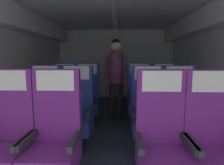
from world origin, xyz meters
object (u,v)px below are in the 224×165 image
object	(u,v)px
seat_c_left_window	(64,98)
seat_c_right_window	(140,99)
seat_b_right_aisle	(179,114)
seat_c_right_aisle	(164,99)
seat_b_left_aisle	(76,112)
seat_c_left_aisle	(87,98)
seat_a_left_aisle	(54,140)
seat_a_left_window	(7,140)
seat_a_right_aisle	(213,144)
seat_b_right_window	(148,113)
seat_b_left_window	(45,112)
flight_attendant	(116,71)
seat_a_right_window	(162,143)

from	to	relation	value
seat_c_left_window	seat_c_right_window	size ratio (longest dim) A/B	1.00
seat_b_right_aisle	seat_c_right_aisle	distance (m)	0.98
seat_b_left_aisle	seat_c_left_aisle	xyz separation A→B (m)	(-0.00, 0.95, 0.00)
seat_a_left_aisle	seat_b_left_aisle	distance (m)	0.94
seat_a_left_window	seat_c_left_window	size ratio (longest dim) A/B	1.00
seat_a_right_aisle	seat_b_right_window	world-z (taller)	same
seat_a_left_aisle	seat_b_right_aisle	world-z (taller)	same
seat_b_left_window	seat_c_right_window	bearing A→B (deg)	32.02
seat_a_left_aisle	seat_b_right_aisle	size ratio (longest dim) A/B	1.00
flight_attendant	seat_b_left_window	bearing A→B (deg)	61.19
seat_b_right_aisle	seat_b_left_aisle	bearing A→B (deg)	179.57
seat_a_right_window	seat_a_left_window	bearing A→B (deg)	179.79
seat_b_left_window	seat_c_left_aisle	world-z (taller)	same
seat_a_left_window	seat_b_right_window	xyz separation A→B (m)	(1.52, 0.95, 0.00)
seat_b_right_aisle	seat_b_right_window	bearing A→B (deg)	178.42
seat_a_right_aisle	seat_b_left_window	size ratio (longest dim) A/B	1.00
seat_b_right_aisle	seat_b_right_window	size ratio (longest dim) A/B	1.00
seat_b_left_window	seat_b_left_aisle	bearing A→B (deg)	-0.72
seat_c_right_aisle	seat_b_right_aisle	bearing A→B (deg)	-90.76
seat_a_right_window	seat_c_right_window	bearing A→B (deg)	90.01
seat_c_right_window	seat_b_left_window	bearing A→B (deg)	-147.98
seat_b_right_aisle	seat_b_right_window	xyz separation A→B (m)	(-0.45, 0.01, 0.00)
seat_c_left_aisle	seat_c_right_window	size ratio (longest dim) A/B	1.00
seat_a_left_aisle	seat_b_left_window	bearing A→B (deg)	116.83
seat_c_left_window	flight_attendant	xyz separation A→B (m)	(1.04, 0.14, 0.54)
seat_a_right_window	seat_c_right_window	xyz separation A→B (m)	(-0.00, 1.91, 0.00)
seat_a_right_aisle	seat_a_right_window	world-z (taller)	same
seat_a_right_window	seat_c_left_window	size ratio (longest dim) A/B	1.00
seat_b_right_window	seat_c_left_aisle	xyz separation A→B (m)	(-1.05, 0.95, 0.00)
seat_a_left_aisle	seat_c_right_aisle	xyz separation A→B (m)	(1.51, 1.91, 0.00)
seat_a_right_aisle	seat_a_right_window	bearing A→B (deg)	178.33
seat_a_left_window	seat_b_left_aisle	bearing A→B (deg)	63.46
seat_b_left_window	seat_c_left_aisle	xyz separation A→B (m)	(0.47, 0.95, 0.00)
seat_a_left_aisle	seat_c_left_window	size ratio (longest dim) A/B	1.00
seat_b_left_aisle	seat_c_left_window	distance (m)	1.08
seat_b_left_window	seat_c_right_aisle	distance (m)	2.21
seat_b_right_aisle	seat_c_right_aisle	bearing A→B (deg)	89.24
seat_b_left_window	seat_b_left_aisle	size ratio (longest dim) A/B	1.00
seat_b_right_aisle	seat_a_left_window	bearing A→B (deg)	-154.66
seat_a_right_aisle	seat_b_left_window	bearing A→B (deg)	153.88
seat_b_left_aisle	seat_b_left_window	bearing A→B (deg)	179.28
seat_a_right_aisle	seat_b_left_aisle	bearing A→B (deg)	147.32
seat_c_left_window	seat_c_right_window	world-z (taller)	same
seat_a_left_aisle	seat_b_left_window	world-z (taller)	same
seat_a_right_window	flight_attendant	xyz separation A→B (m)	(-0.47, 2.06, 0.54)
seat_c_left_window	seat_c_left_aisle	size ratio (longest dim) A/B	1.00
flight_attendant	seat_c_right_window	bearing A→B (deg)	176.56
seat_b_right_aisle	seat_c_left_window	distance (m)	2.20
seat_b_left_window	seat_b_right_aisle	world-z (taller)	same
seat_a_right_aisle	seat_c_right_window	world-z (taller)	same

